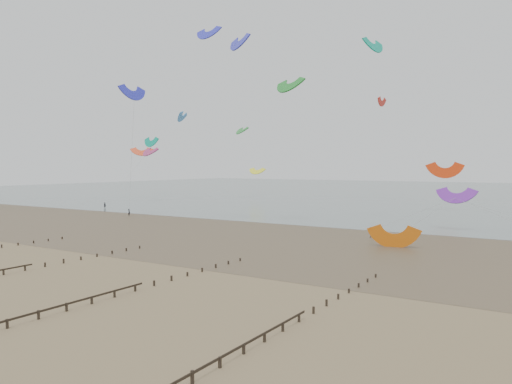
# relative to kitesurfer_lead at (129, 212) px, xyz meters

# --- Properties ---
(ground) EXTENTS (500.00, 500.00, 0.00)m
(ground) POSITION_rel_kitesurfer_lead_xyz_m (50.92, -45.07, -0.89)
(ground) COLOR brown
(ground) RESTS_ON ground
(sea_and_shore) EXTENTS (500.00, 665.00, 0.03)m
(sea_and_shore) POSITION_rel_kitesurfer_lead_xyz_m (46.84, -10.67, -0.88)
(sea_and_shore) COLOR #475654
(sea_and_shore) RESTS_ON ground
(groynes) EXTENTS (72.16, 50.16, 1.00)m
(groynes) POSITION_rel_kitesurfer_lead_xyz_m (54.92, -64.12, -0.42)
(groynes) COLOR black
(groynes) RESTS_ON ground
(kitesurfer_lead) EXTENTS (0.76, 0.62, 1.78)m
(kitesurfer_lead) POSITION_rel_kitesurfer_lead_xyz_m (0.00, 0.00, 0.00)
(kitesurfer_lead) COLOR black
(kitesurfer_lead) RESTS_ON ground
(kitesurfers) EXTENTS (140.02, 17.27, 1.89)m
(kitesurfers) POSITION_rel_kitesurfer_lead_xyz_m (77.93, 6.00, -0.01)
(kitesurfers) COLOR black
(kitesurfers) RESTS_ON ground
(grounded_kite) EXTENTS (7.43, 6.23, 3.65)m
(grounded_kite) POSITION_rel_kitesurfer_lead_xyz_m (68.49, -11.66, -0.89)
(grounded_kite) COLOR #D7600D
(grounded_kite) RESTS_ON ground
(kites_airborne) EXTENTS (244.25, 126.66, 40.25)m
(kites_airborne) POSITION_rel_kitesurfer_lead_xyz_m (37.87, 43.82, 20.85)
(kites_airborne) COLOR #019D7B
(kites_airborne) RESTS_ON ground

